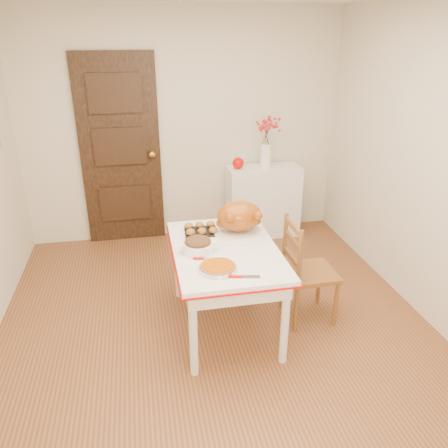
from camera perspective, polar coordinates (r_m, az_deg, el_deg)
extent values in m
cube|color=#563517|center=(3.66, -0.80, -13.86)|extent=(3.50, 4.00, 0.00)
cube|color=beige|center=(4.98, -5.22, 12.20)|extent=(3.50, 0.00, 2.50)
cube|color=beige|center=(1.40, 15.29, -21.63)|extent=(3.50, 0.00, 2.50)
cube|color=beige|center=(3.78, 26.30, 6.16)|extent=(0.00, 4.00, 2.50)
cube|color=black|center=(4.98, -13.21, 9.07)|extent=(0.85, 0.06, 2.06)
cube|color=white|center=(5.17, 5.05, 2.95)|extent=(0.82, 0.36, 0.82)
sphere|color=#CB0902|center=(4.95, 1.83, 7.86)|extent=(0.13, 0.13, 0.13)
cylinder|color=#AD4F02|center=(3.06, -0.80, -5.56)|extent=(0.31, 0.31, 0.05)
cylinder|color=white|center=(3.75, 0.16, 0.58)|extent=(0.08, 0.08, 0.11)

